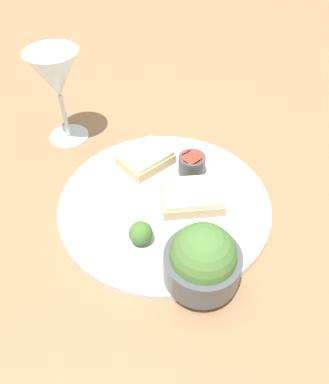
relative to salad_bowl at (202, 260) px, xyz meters
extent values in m
plane|color=#93704C|center=(0.01, -0.15, -0.05)|extent=(4.00, 4.00, 0.00)
cylinder|color=silver|center=(0.01, -0.15, -0.04)|extent=(0.34, 0.34, 0.01)
cylinder|color=#4C5156|center=(0.00, 0.00, -0.01)|extent=(0.10, 0.10, 0.05)
sphere|color=#4C7A38|center=(0.00, 0.00, 0.01)|extent=(0.09, 0.09, 0.09)
cylinder|color=#4C4C4C|center=(-0.06, -0.20, -0.02)|extent=(0.05, 0.05, 0.03)
cylinder|color=#D14C38|center=(-0.06, -0.20, -0.01)|extent=(0.04, 0.04, 0.01)
cube|color=#D1B27F|center=(-0.03, -0.13, -0.03)|extent=(0.11, 0.09, 0.02)
cube|color=beige|center=(-0.03, -0.13, -0.01)|extent=(0.10, 0.08, 0.01)
cube|color=#D1B27F|center=(0.01, -0.24, -0.03)|extent=(0.11, 0.10, 0.02)
cube|color=beige|center=(0.01, -0.24, -0.01)|extent=(0.10, 0.09, 0.01)
cylinder|color=silver|center=(0.14, -0.38, -0.05)|extent=(0.08, 0.08, 0.01)
cylinder|color=silver|center=(0.14, -0.38, 0.00)|extent=(0.01, 0.01, 0.09)
cone|color=silver|center=(0.14, -0.38, 0.08)|extent=(0.09, 0.09, 0.08)
sphere|color=#477533|center=(0.06, -0.08, -0.02)|extent=(0.03, 0.03, 0.03)
camera|label=1|loc=(0.12, 0.25, 0.40)|focal=35.00mm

